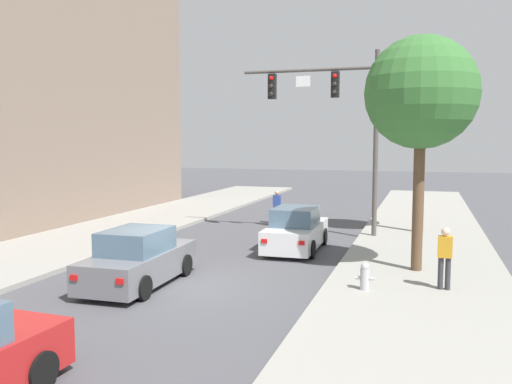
# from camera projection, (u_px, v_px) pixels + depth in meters

# --- Properties ---
(ground_plane) EXTENTS (120.00, 120.00, 0.00)m
(ground_plane) POSITION_uv_depth(u_px,v_px,m) (177.00, 285.00, 15.04)
(ground_plane) COLOR #4C4C51
(sidewalk_right) EXTENTS (5.00, 60.00, 0.15)m
(sidewalk_right) POSITION_uv_depth(u_px,v_px,m) (419.00, 304.00, 13.08)
(sidewalk_right) COLOR #99968E
(sidewalk_right) RESTS_ON ground
(traffic_signal_mast) EXTENTS (5.70, 0.38, 7.50)m
(traffic_signal_mast) POSITION_uv_depth(u_px,v_px,m) (338.00, 110.00, 22.06)
(traffic_signal_mast) COLOR #514C47
(traffic_signal_mast) RESTS_ON sidewalk_right
(car_lead_white) EXTENTS (1.90, 4.27, 1.60)m
(car_lead_white) POSITION_uv_depth(u_px,v_px,m) (296.00, 231.00, 19.81)
(car_lead_white) COLOR silver
(car_lead_white) RESTS_ON ground
(car_following_grey) EXTENTS (1.90, 4.27, 1.60)m
(car_following_grey) POSITION_uv_depth(u_px,v_px,m) (139.00, 260.00, 14.99)
(car_following_grey) COLOR slate
(car_following_grey) RESTS_ON ground
(pedestrian_crossing_road) EXTENTS (0.36, 0.22, 1.64)m
(pedestrian_crossing_road) POSITION_uv_depth(u_px,v_px,m) (277.00, 205.00, 26.00)
(pedestrian_crossing_road) COLOR #333338
(pedestrian_crossing_road) RESTS_ON ground
(pedestrian_sidewalk_right_walker) EXTENTS (0.36, 0.22, 1.64)m
(pedestrian_sidewalk_right_walker) POSITION_uv_depth(u_px,v_px,m) (445.00, 255.00, 13.99)
(pedestrian_sidewalk_right_walker) COLOR #333338
(pedestrian_sidewalk_right_walker) RESTS_ON sidewalk_right
(fire_hydrant) EXTENTS (0.48, 0.24, 0.72)m
(fire_hydrant) POSITION_uv_depth(u_px,v_px,m) (365.00, 276.00, 14.02)
(fire_hydrant) COLOR #B2B2B7
(fire_hydrant) RESTS_ON sidewalk_right
(street_tree_nearest) EXTENTS (3.31, 3.31, 6.94)m
(street_tree_nearest) POSITION_uv_depth(u_px,v_px,m) (421.00, 94.00, 15.68)
(street_tree_nearest) COLOR brown
(street_tree_nearest) RESTS_ON sidewalk_right
(street_tree_second) EXTENTS (2.82, 2.82, 7.12)m
(street_tree_second) POSITION_uv_depth(u_px,v_px,m) (423.00, 98.00, 22.43)
(street_tree_second) COLOR brown
(street_tree_second) RESTS_ON sidewalk_right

